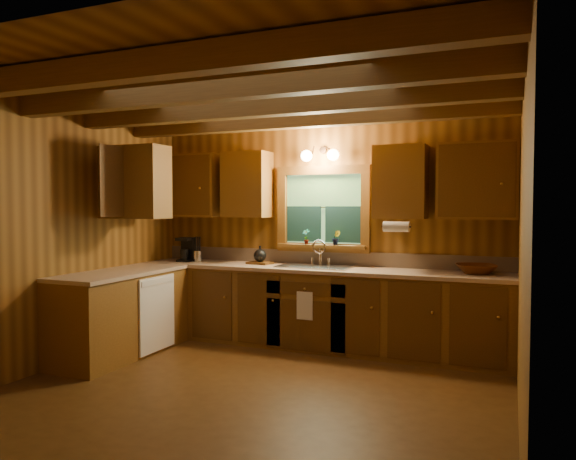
% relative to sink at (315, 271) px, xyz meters
% --- Properties ---
extents(room, '(4.20, 4.20, 4.20)m').
position_rel_sink_xyz_m(room, '(0.00, -1.60, 0.44)').
color(room, '#4A2E12').
rests_on(room, ground).
extents(ceiling_beams, '(4.20, 2.54, 0.18)m').
position_rel_sink_xyz_m(ceiling_beams, '(0.00, -1.60, 1.63)').
color(ceiling_beams, brown).
rests_on(ceiling_beams, room).
extents(base_cabinets, '(4.20, 2.22, 0.86)m').
position_rel_sink_xyz_m(base_cabinets, '(-0.49, -0.32, -0.43)').
color(base_cabinets, brown).
rests_on(base_cabinets, ground).
extents(countertop, '(4.20, 2.24, 0.04)m').
position_rel_sink_xyz_m(countertop, '(-0.48, -0.31, 0.02)').
color(countertop, tan).
rests_on(countertop, base_cabinets).
extents(backsplash, '(4.20, 0.02, 0.16)m').
position_rel_sink_xyz_m(backsplash, '(0.00, 0.28, 0.12)').
color(backsplash, tan).
rests_on(backsplash, room).
extents(dishwasher_panel, '(0.02, 0.60, 0.80)m').
position_rel_sink_xyz_m(dishwasher_panel, '(-1.47, -0.92, -0.43)').
color(dishwasher_panel, white).
rests_on(dishwasher_panel, base_cabinets).
extents(upper_cabinets, '(4.19, 1.77, 0.78)m').
position_rel_sink_xyz_m(upper_cabinets, '(-0.56, -0.18, 0.98)').
color(upper_cabinets, brown).
rests_on(upper_cabinets, room).
extents(window, '(1.12, 0.08, 1.00)m').
position_rel_sink_xyz_m(window, '(0.00, 0.26, 0.67)').
color(window, brown).
rests_on(window, room).
extents(window_sill, '(1.06, 0.14, 0.04)m').
position_rel_sink_xyz_m(window_sill, '(0.00, 0.22, 0.26)').
color(window_sill, brown).
rests_on(window_sill, room).
extents(wall_sconce, '(0.45, 0.21, 0.17)m').
position_rel_sink_xyz_m(wall_sconce, '(0.00, 0.14, 1.31)').
color(wall_sconce, black).
rests_on(wall_sconce, room).
extents(paper_towel_roll, '(0.27, 0.11, 0.11)m').
position_rel_sink_xyz_m(paper_towel_roll, '(0.92, -0.07, 0.51)').
color(paper_towel_roll, white).
rests_on(paper_towel_roll, upper_cabinets).
extents(dish_towel, '(0.18, 0.01, 0.30)m').
position_rel_sink_xyz_m(dish_towel, '(0.00, -0.34, -0.34)').
color(dish_towel, white).
rests_on(dish_towel, base_cabinets).
extents(sink, '(0.82, 0.48, 0.43)m').
position_rel_sink_xyz_m(sink, '(0.00, 0.00, 0.00)').
color(sink, silver).
rests_on(sink, countertop).
extents(coffee_maker, '(0.17, 0.21, 0.30)m').
position_rel_sink_xyz_m(coffee_maker, '(-1.69, -0.01, 0.19)').
color(coffee_maker, black).
rests_on(coffee_maker, countertop).
extents(utensil_crock, '(0.11, 0.11, 0.31)m').
position_rel_sink_xyz_m(utensil_crock, '(-1.53, -0.01, 0.12)').
color(utensil_crock, silver).
rests_on(utensil_crock, countertop).
extents(cutting_board, '(0.30, 0.24, 0.02)m').
position_rel_sink_xyz_m(cutting_board, '(-0.71, 0.05, 0.06)').
color(cutting_board, '#4E3010').
rests_on(cutting_board, countertop).
extents(teakettle, '(0.15, 0.15, 0.19)m').
position_rel_sink_xyz_m(teakettle, '(-0.71, 0.05, 0.15)').
color(teakettle, black).
rests_on(teakettle, cutting_board).
extents(wicker_basket, '(0.49, 0.49, 0.10)m').
position_rel_sink_xyz_m(wicker_basket, '(1.71, 0.05, 0.09)').
color(wicker_basket, '#48230C').
rests_on(wicker_basket, countertop).
extents(potted_plant_left, '(0.11, 0.09, 0.18)m').
position_rel_sink_xyz_m(potted_plant_left, '(-0.18, 0.19, 0.37)').
color(potted_plant_left, '#4E3010').
rests_on(potted_plant_left, window_sill).
extents(potted_plant_right, '(0.11, 0.10, 0.17)m').
position_rel_sink_xyz_m(potted_plant_right, '(0.18, 0.20, 0.37)').
color(potted_plant_right, '#4E3010').
rests_on(potted_plant_right, window_sill).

